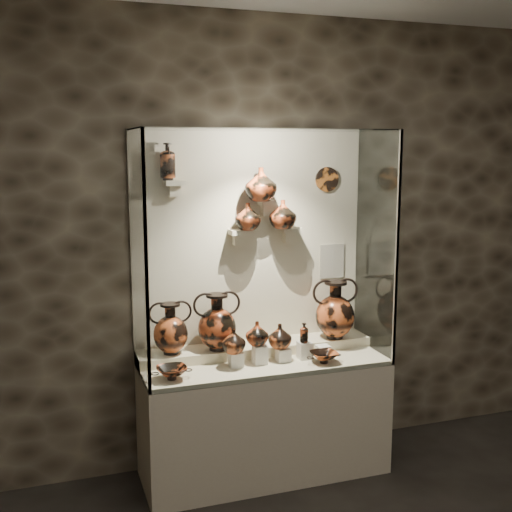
% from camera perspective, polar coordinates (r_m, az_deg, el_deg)
% --- Properties ---
extents(wall_back, '(5.00, 0.02, 3.20)m').
position_cam_1_polar(wall_back, '(4.60, -0.58, 1.08)').
color(wall_back, '#2D251C').
rests_on(wall_back, ground).
extents(plinth, '(1.70, 0.60, 0.80)m').
position_cam_1_polar(plinth, '(4.64, 0.72, -14.30)').
color(plinth, beige).
rests_on(plinth, floor).
extents(front_tier, '(1.68, 0.58, 0.03)m').
position_cam_1_polar(front_tier, '(4.49, 0.73, -9.45)').
color(front_tier, beige).
rests_on(front_tier, plinth).
extents(rear_tier, '(1.70, 0.25, 0.10)m').
position_cam_1_polar(rear_tier, '(4.64, 0.00, -8.38)').
color(rear_tier, beige).
rests_on(rear_tier, plinth).
extents(back_panel, '(1.70, 0.03, 1.60)m').
position_cam_1_polar(back_panel, '(4.59, -0.56, 1.08)').
color(back_panel, beige).
rests_on(back_panel, plinth).
extents(glass_front, '(1.70, 0.01, 1.60)m').
position_cam_1_polar(glass_front, '(4.02, 2.17, -0.14)').
color(glass_front, white).
rests_on(glass_front, plinth).
extents(glass_left, '(0.01, 0.60, 1.60)m').
position_cam_1_polar(glass_left, '(4.10, -10.46, -0.12)').
color(glass_left, white).
rests_on(glass_left, plinth).
extents(glass_right, '(0.01, 0.60, 1.60)m').
position_cam_1_polar(glass_right, '(4.65, 10.63, 1.01)').
color(glass_right, white).
rests_on(glass_right, plinth).
extents(glass_top, '(1.70, 0.60, 0.01)m').
position_cam_1_polar(glass_top, '(4.25, 0.78, 11.15)').
color(glass_top, white).
rests_on(glass_top, back_panel).
extents(frame_post_left, '(0.02, 0.02, 1.60)m').
position_cam_1_polar(frame_post_left, '(3.82, -9.73, -0.82)').
color(frame_post_left, gray).
rests_on(frame_post_left, plinth).
extents(frame_post_right, '(0.02, 0.02, 1.60)m').
position_cam_1_polar(frame_post_right, '(4.40, 12.41, 0.47)').
color(frame_post_right, gray).
rests_on(frame_post_right, plinth).
extents(pedestal_a, '(0.09, 0.09, 0.10)m').
position_cam_1_polar(pedestal_a, '(4.36, -1.80, -9.15)').
color(pedestal_a, silver).
rests_on(pedestal_a, front_tier).
extents(pedestal_b, '(0.09, 0.09, 0.13)m').
position_cam_1_polar(pedestal_b, '(4.40, 0.34, -8.74)').
color(pedestal_b, silver).
rests_on(pedestal_b, front_tier).
extents(pedestal_c, '(0.09, 0.09, 0.09)m').
position_cam_1_polar(pedestal_c, '(4.47, 2.42, -8.75)').
color(pedestal_c, silver).
rests_on(pedestal_c, front_tier).
extents(pedestal_d, '(0.09, 0.09, 0.12)m').
position_cam_1_polar(pedestal_d, '(4.52, 4.33, -8.35)').
color(pedestal_d, silver).
rests_on(pedestal_d, front_tier).
extents(pedestal_e, '(0.09, 0.09, 0.08)m').
position_cam_1_polar(pedestal_e, '(4.58, 5.96, -8.39)').
color(pedestal_e, silver).
rests_on(pedestal_e, front_tier).
extents(bracket_ul, '(0.14, 0.12, 0.04)m').
position_cam_1_polar(bracket_ul, '(4.33, -7.22, 6.47)').
color(bracket_ul, beige).
rests_on(bracket_ul, back_panel).
extents(bracket_ca, '(0.14, 0.12, 0.04)m').
position_cam_1_polar(bracket_ca, '(4.48, -1.48, 2.15)').
color(bracket_ca, beige).
rests_on(bracket_ca, back_panel).
extents(bracket_cb, '(0.10, 0.12, 0.04)m').
position_cam_1_polar(bracket_cb, '(4.52, 0.94, 4.77)').
color(bracket_cb, beige).
rests_on(bracket_cb, back_panel).
extents(bracket_cc, '(0.14, 0.12, 0.04)m').
position_cam_1_polar(bracket_cc, '(4.61, 3.04, 2.34)').
color(bracket_cc, beige).
rests_on(bracket_cc, back_panel).
extents(amphora_left, '(0.37, 0.37, 0.35)m').
position_cam_1_polar(amphora_left, '(4.39, -7.61, -6.40)').
color(amphora_left, '#AA4920').
rests_on(amphora_left, rear_tier).
extents(amphora_mid, '(0.35, 0.35, 0.40)m').
position_cam_1_polar(amphora_mid, '(4.44, -3.49, -5.86)').
color(amphora_mid, '#93381A').
rests_on(amphora_mid, rear_tier).
extents(amphora_right, '(0.43, 0.43, 0.43)m').
position_cam_1_polar(amphora_right, '(4.73, 7.03, -4.75)').
color(amphora_right, '#AA4920').
rests_on(amphora_right, rear_tier).
extents(jug_a, '(0.19, 0.19, 0.17)m').
position_cam_1_polar(jug_a, '(4.30, -2.02, -7.53)').
color(jug_a, '#AA4920').
rests_on(jug_a, pedestal_a).
extents(jug_b, '(0.18, 0.18, 0.16)m').
position_cam_1_polar(jug_b, '(4.37, 0.08, -6.88)').
color(jug_b, '#93381A').
rests_on(jug_b, pedestal_b).
extents(jug_c, '(0.21, 0.21, 0.17)m').
position_cam_1_polar(jug_c, '(4.43, 2.12, -7.12)').
color(jug_c, '#AA4920').
rests_on(jug_c, pedestal_c).
extents(lekythos_small, '(0.09, 0.09, 0.16)m').
position_cam_1_polar(lekythos_small, '(4.46, 4.28, -6.72)').
color(lekythos_small, '#93381A').
rests_on(lekythos_small, pedestal_d).
extents(kylix_left, '(0.31, 0.28, 0.10)m').
position_cam_1_polar(kylix_left, '(4.16, -7.50, -10.16)').
color(kylix_left, '#93381A').
rests_on(kylix_left, front_tier).
extents(kylix_right, '(0.25, 0.21, 0.09)m').
position_cam_1_polar(kylix_right, '(4.45, 6.05, -8.84)').
color(kylix_right, '#AA4920').
rests_on(kylix_right, front_tier).
extents(lekythos_tall, '(0.12, 0.12, 0.28)m').
position_cam_1_polar(lekythos_tall, '(4.31, -7.87, 8.53)').
color(lekythos_tall, '#AA4920').
rests_on(lekythos_tall, bracket_ul).
extents(ovoid_vase_a, '(0.24, 0.24, 0.19)m').
position_cam_1_polar(ovoid_vase_a, '(4.44, -0.74, 3.54)').
color(ovoid_vase_a, '#93381A').
rests_on(ovoid_vase_a, bracket_ca).
extents(ovoid_vase_b, '(0.28, 0.28, 0.23)m').
position_cam_1_polar(ovoid_vase_b, '(4.43, 0.43, 6.40)').
color(ovoid_vase_b, '#93381A').
rests_on(ovoid_vase_b, bracket_cb).
extents(ovoid_vase_c, '(0.20, 0.20, 0.20)m').
position_cam_1_polar(ovoid_vase_c, '(4.52, 2.39, 3.73)').
color(ovoid_vase_c, '#93381A').
rests_on(ovoid_vase_c, bracket_cc).
extents(wall_plate, '(0.18, 0.02, 0.18)m').
position_cam_1_polar(wall_plate, '(4.74, 6.32, 6.79)').
color(wall_plate, '#B66024').
rests_on(wall_plate, back_panel).
extents(info_placard, '(0.19, 0.01, 0.26)m').
position_cam_1_polar(info_placard, '(4.84, 6.76, -0.46)').
color(info_placard, beige).
rests_on(info_placard, back_panel).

